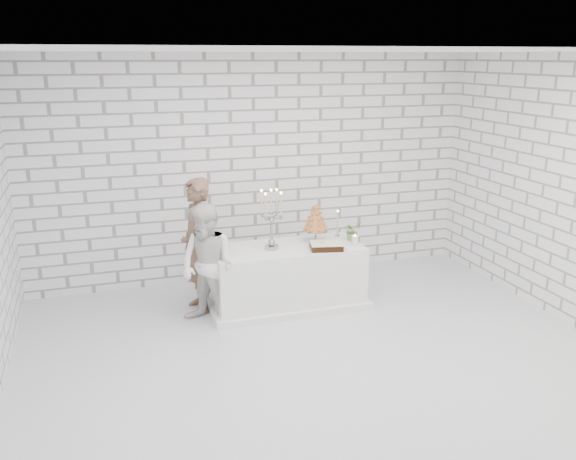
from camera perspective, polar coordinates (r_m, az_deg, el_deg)
The scene contains 14 objects.
ground at distance 6.33m, azimuth 2.91°, elevation -11.75°, with size 6.00×5.00×0.01m, color silver.
ceiling at distance 5.60m, azimuth 3.36°, elevation 16.51°, with size 6.00×5.00×0.01m, color white.
wall_back at distance 8.12m, azimuth -3.18°, elevation 5.74°, with size 6.00×0.01×3.00m, color white.
wall_front at distance 3.69m, azimuth 17.16°, elevation -7.95°, with size 6.00×0.01×3.00m, color white.
wall_right at distance 7.38m, azimuth 25.48°, elevation 3.14°, with size 0.01×5.00×3.00m, color white.
cake_table at distance 7.38m, azimuth -0.10°, elevation -4.37°, with size 1.80×0.80×0.75m, color white.
groom at distance 7.20m, azimuth -8.53°, elevation -1.46°, with size 0.59×0.39×1.61m, color brown.
bride at distance 6.81m, azimuth -7.58°, elevation -3.38°, with size 0.69×0.53×1.41m, color white.
candelabra at distance 7.08m, azimuth -1.58°, elevation 1.01°, with size 0.30×0.30×0.73m, color #92929B, non-canonical shape.
croquembouche at distance 7.40m, azimuth 2.62°, elevation 0.68°, with size 0.31×0.31×0.48m, color #9A562B, non-canonical shape.
chocolate_cake at distance 7.17m, azimuth 3.62°, elevation -1.51°, with size 0.37×0.27×0.08m, color black.
pillar_candle at distance 7.33m, azimuth 6.31°, elevation -1.03°, with size 0.08×0.08×0.12m, color white.
extra_taper at distance 7.67m, azimuth 4.69°, elevation 0.56°, with size 0.06×0.06×0.32m, color beige.
flowers at distance 7.53m, azimuth 6.06°, elevation -0.08°, with size 0.22×0.19×0.24m, color #548040.
Camera 1 is at (-2.01, -5.23, 2.96)m, focal length 37.79 mm.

